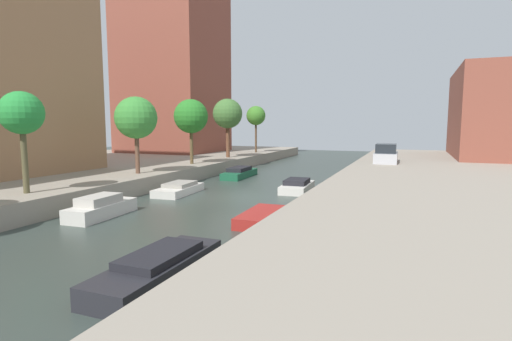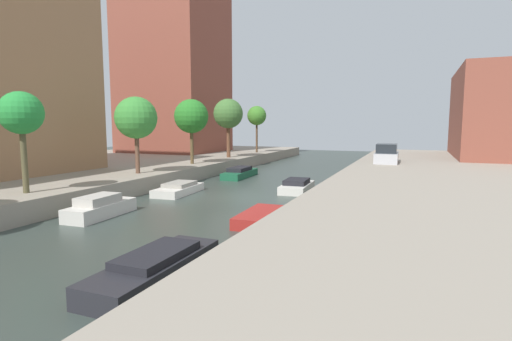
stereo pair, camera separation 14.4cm
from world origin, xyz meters
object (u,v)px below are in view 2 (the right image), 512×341
Objects in this scene: street_tree_5 at (257,116)px; moored_boat_right_3 at (297,186)px; street_tree_2 at (136,118)px; moored_boat_left_3 at (179,189)px; moored_boat_left_2 at (100,208)px; moored_boat_right_2 at (260,217)px; apartment_tower_far at (173,36)px; moored_boat_left_4 at (240,173)px; street_tree_1 at (21,114)px; street_tree_4 at (228,114)px; street_tree_3 at (191,117)px; moored_boat_right_1 at (156,267)px; parked_car at (387,155)px.

street_tree_5 is 20.44m from moored_boat_right_3.
moored_boat_left_3 is (3.38, -0.55, -4.19)m from street_tree_2.
moored_boat_right_2 is at bearing 13.61° from moored_boat_left_2.
moored_boat_left_4 is (13.05, -11.03, -13.54)m from apartment_tower_far.
moored_boat_left_4 is at bearing -40.20° from apartment_tower_far.
apartment_tower_far is 5.35× the size of street_tree_2.
moored_boat_left_3 is at bearing 65.03° from street_tree_1.
moored_boat_left_3 is 7.97m from moored_boat_left_4.
street_tree_4 is at bearing 103.85° from moored_boat_left_3.
moored_boat_right_2 is at bearing -62.26° from moored_boat_left_4.
moored_boat_left_2 is (3.41, -20.04, -4.62)m from street_tree_4.
street_tree_3 reaches higher than street_tree_2.
street_tree_2 is 1.08× the size of moored_boat_right_1.
street_tree_2 is at bearing -90.00° from street_tree_3.
parked_car is 1.16× the size of moored_boat_right_3.
street_tree_4 reaches higher than street_tree_3.
apartment_tower_far is at bearing -168.94° from street_tree_5.
street_tree_2 reaches higher than moored_boat_left_3.
street_tree_4 reaches higher than parked_car.
moored_boat_left_2 is at bearing -122.62° from moored_boat_right_3.
moored_boat_right_1 is at bearing -22.50° from street_tree_1.
moored_boat_left_2 is at bearing 142.72° from moored_boat_right_1.
moored_boat_right_1 is at bearing -37.28° from moored_boat_left_2.
moored_boat_left_4 reaches higher than moored_boat_left_3.
moored_boat_right_1 is (10.08, -4.18, -4.21)m from street_tree_1.
street_tree_3 is at bearing 104.19° from moored_boat_left_2.
moored_boat_right_3 is (9.66, -10.29, -4.71)m from street_tree_4.
street_tree_4 is 1.28× the size of parked_car.
street_tree_2 reaches higher than moored_boat_right_3.
apartment_tower_far is at bearing 129.78° from moored_boat_right_2.
moored_boat_left_4 is (3.75, 7.41, -4.14)m from street_tree_2.
moored_boat_left_2 reaches higher than moored_boat_left_4.
street_tree_4 reaches higher than moored_boat_left_3.
street_tree_3 is at bearing 90.00° from street_tree_2.
street_tree_2 reaches higher than moored_boat_right_2.
moored_boat_right_1 is at bearing -59.59° from moored_boat_left_3.
parked_car is 0.96× the size of moored_boat_left_4.
moored_boat_left_3 is (3.38, -7.14, -4.40)m from street_tree_3.
moored_boat_right_1 is at bearing -57.49° from apartment_tower_far.
moored_boat_left_3 is 7.15m from moored_boat_right_3.
moored_boat_left_2 is 8.39m from moored_boat_right_1.
street_tree_3 is at bearing 118.50° from moored_boat_right_1.
street_tree_1 is 0.90× the size of street_tree_3.
moored_boat_left_2 is (3.41, -13.49, -4.28)m from street_tree_3.
street_tree_1 is 0.90× the size of street_tree_5.
street_tree_1 is at bearing -90.00° from street_tree_5.
street_tree_3 is 9.05m from moored_boat_left_3.
moored_boat_left_4 is 14.26m from moored_boat_right_2.
street_tree_1 is 9.06m from moored_boat_left_3.
street_tree_5 is (0.00, 13.67, 0.30)m from street_tree_3.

